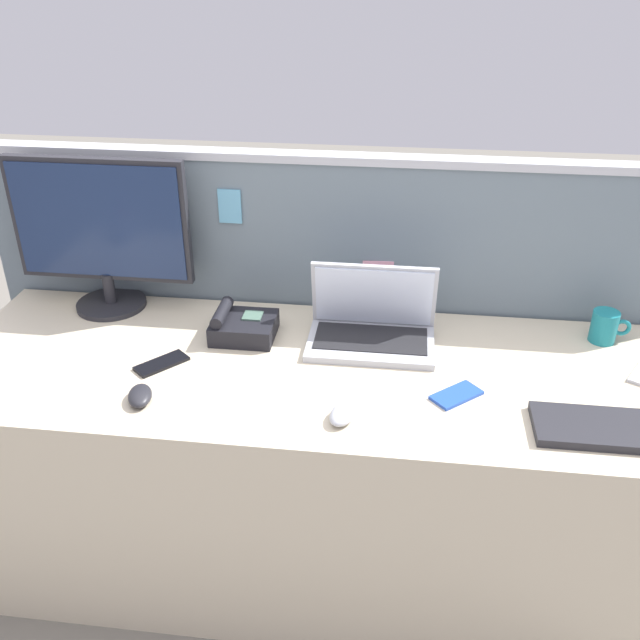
{
  "coord_description": "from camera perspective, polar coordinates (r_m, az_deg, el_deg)",
  "views": [
    {
      "loc": [
        0.21,
        -1.6,
        1.74
      ],
      "look_at": [
        0.0,
        0.05,
        0.83
      ],
      "focal_mm": 39.22,
      "sensor_mm": 36.0,
      "label": 1
    }
  ],
  "objects": [
    {
      "name": "cell_phone_blue_case",
      "position": [
        1.84,
        11.07,
        -6.03
      ],
      "size": [
        0.14,
        0.14,
        0.01
      ],
      "primitive_type": "cube",
      "rotation": [
        0.0,
        0.0,
        -0.84
      ],
      "color": "blue",
      "rests_on": "desk"
    },
    {
      "name": "desk_phone",
      "position": [
        2.06,
        -6.38,
        -0.5
      ],
      "size": [
        0.18,
        0.16,
        0.09
      ],
      "color": "black",
      "rests_on": "desk"
    },
    {
      "name": "desk",
      "position": [
        2.13,
        -0.17,
        -11.87
      ],
      "size": [
        2.08,
        0.72,
        0.71
      ],
      "primitive_type": "cube",
      "color": "beige",
      "rests_on": "ground_plane"
    },
    {
      "name": "computer_mouse_left_hand",
      "position": [
        1.84,
        -14.48,
        -6.0
      ],
      "size": [
        0.09,
        0.11,
        0.03
      ],
      "primitive_type": "ellipsoid",
      "rotation": [
        0.0,
        0.0,
        0.29
      ],
      "color": "#232328",
      "rests_on": "desk"
    },
    {
      "name": "coffee_mug",
      "position": [
        2.18,
        22.23,
        -0.5
      ],
      "size": [
        0.11,
        0.08,
        0.09
      ],
      "color": "#197A84",
      "rests_on": "desk"
    },
    {
      "name": "desktop_monitor",
      "position": [
        2.23,
        -17.46,
        7.09
      ],
      "size": [
        0.55,
        0.22,
        0.48
      ],
      "color": "#232328",
      "rests_on": "desk"
    },
    {
      "name": "cell_phone_black_slab",
      "position": [
        1.98,
        -12.8,
        -3.48
      ],
      "size": [
        0.14,
        0.15,
        0.01
      ],
      "primitive_type": "cube",
      "rotation": [
        0.0,
        0.0,
        -0.73
      ],
      "color": "black",
      "rests_on": "desk"
    },
    {
      "name": "ground_plane",
      "position": [
        2.38,
        -0.16,
        -18.34
      ],
      "size": [
        10.0,
        10.0,
        0.0
      ],
      "primitive_type": "plane",
      "color": "slate"
    },
    {
      "name": "computer_mouse_right_hand",
      "position": [
        1.72,
        1.89,
        -7.66
      ],
      "size": [
        0.08,
        0.11,
        0.03
      ],
      "primitive_type": "ellipsoid",
      "rotation": [
        0.0,
        0.0,
        -0.27
      ],
      "color": "#B2B5BC",
      "rests_on": "desk"
    },
    {
      "name": "cubicle_divider",
      "position": [
        2.32,
        1.07,
        -0.86
      ],
      "size": [
        2.21,
        0.08,
        1.19
      ],
      "color": "slate",
      "rests_on": "ground_plane"
    },
    {
      "name": "laptop",
      "position": [
        2.02,
        4.26,
        -0.23
      ],
      "size": [
        0.36,
        0.23,
        0.23
      ],
      "color": "#B2B5BC",
      "rests_on": "desk"
    },
    {
      "name": "keyboard_main",
      "position": [
        1.82,
        22.9,
        -8.22
      ],
      "size": [
        0.38,
        0.16,
        0.02
      ],
      "primitive_type": "cube",
      "rotation": [
        0.0,
        0.0,
        0.0
      ],
      "color": "#232328",
      "rests_on": "desk"
    }
  ]
}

